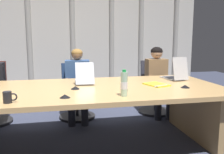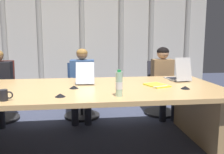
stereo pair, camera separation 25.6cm
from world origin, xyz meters
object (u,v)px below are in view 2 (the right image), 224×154
(office_chair_left_mid, at_px, (82,97))
(conference_mic_middle, at_px, (74,87))
(laptop_center, at_px, (178,76))
(spiral_notepad, at_px, (157,85))
(person_center, at_px, (164,77))
(coffee_mug_near, at_px, (4,95))
(office_chair_center, at_px, (161,94))
(person_left_mid, at_px, (82,80))
(conference_mic_left_side, at_px, (185,87))
(office_chair_left_end, at_px, (0,98))
(conference_mic_right_side, at_px, (60,95))
(laptop_left_mid, at_px, (85,78))
(water_bottle_primary, at_px, (119,84))

(office_chair_left_mid, distance_m, conference_mic_middle, 1.33)
(laptop_center, height_order, office_chair_left_mid, laptop_center)
(spiral_notepad, bearing_deg, person_center, 46.67)
(coffee_mug_near, bearing_deg, laptop_center, 23.02)
(laptop_center, distance_m, office_chair_left_mid, 1.67)
(laptop_center, distance_m, office_chair_center, 0.98)
(person_left_mid, xyz_separation_m, conference_mic_left_side, (1.19, -1.30, 0.11))
(office_chair_left_end, xyz_separation_m, conference_mic_left_side, (2.54, -1.45, 0.41))
(office_chair_left_end, relative_size, conference_mic_left_side, 8.74)
(office_chair_left_mid, xyz_separation_m, office_chair_center, (1.41, 0.00, 0.00))
(laptop_center, xyz_separation_m, office_chair_left_mid, (-1.36, 0.87, -0.47))
(office_chair_left_end, bearing_deg, conference_mic_right_side, 29.81)
(office_chair_left_end, height_order, office_chair_center, office_chair_left_end)
(office_chair_left_mid, relative_size, person_center, 0.77)
(office_chair_left_mid, bearing_deg, laptop_center, 52.25)
(conference_mic_middle, bearing_deg, office_chair_center, 39.96)
(laptop_center, xyz_separation_m, office_chair_left_end, (-2.69, 0.87, -0.45))
(laptop_left_mid, bearing_deg, conference_mic_middle, 162.18)
(conference_mic_middle, bearing_deg, spiral_notepad, 1.63)
(office_chair_left_end, xyz_separation_m, water_bottle_primary, (1.71, -1.72, 0.51))
(office_chair_left_mid, relative_size, water_bottle_primary, 3.31)
(person_left_mid, bearing_deg, conference_mic_middle, -1.06)
(office_chair_left_mid, relative_size, conference_mic_left_side, 8.27)
(office_chair_left_mid, xyz_separation_m, spiral_notepad, (0.93, -1.23, 0.41))
(coffee_mug_near, bearing_deg, water_bottle_primary, 2.11)
(conference_mic_left_side, bearing_deg, person_center, 81.82)
(coffee_mug_near, xyz_separation_m, conference_mic_right_side, (0.52, 0.09, -0.04))
(laptop_left_mid, distance_m, person_center, 1.52)
(office_chair_center, bearing_deg, conference_mic_right_side, -39.57)
(conference_mic_middle, xyz_separation_m, spiral_notepad, (1.03, 0.03, -0.01))
(water_bottle_primary, xyz_separation_m, spiral_notepad, (0.56, 0.49, -0.12))
(office_chair_left_end, bearing_deg, spiral_notepad, 57.70)
(water_bottle_primary, bearing_deg, coffee_mug_near, -177.89)
(laptop_left_mid, height_order, coffee_mug_near, laptop_left_mid)
(person_left_mid, xyz_separation_m, spiral_notepad, (0.92, -1.07, 0.10))
(person_center, xyz_separation_m, spiral_notepad, (-0.46, -1.07, 0.08))
(coffee_mug_near, relative_size, conference_mic_left_side, 1.16)
(person_center, bearing_deg, laptop_center, -2.68)
(water_bottle_primary, bearing_deg, office_chair_left_end, 134.81)
(office_chair_center, xyz_separation_m, conference_mic_middle, (-1.50, -1.26, 0.42))
(office_chair_left_end, relative_size, person_left_mid, 0.83)
(office_chair_left_end, relative_size, conference_mic_middle, 8.74)
(person_left_mid, distance_m, spiral_notepad, 1.42)
(water_bottle_primary, height_order, spiral_notepad, water_bottle_primary)
(office_chair_center, height_order, person_left_mid, person_left_mid)
(office_chair_center, bearing_deg, office_chair_left_mid, -85.12)
(coffee_mug_near, height_order, conference_mic_middle, coffee_mug_near)
(laptop_left_mid, height_order, person_left_mid, person_left_mid)
(laptop_center, distance_m, conference_mic_middle, 1.50)
(conference_mic_right_side, bearing_deg, office_chair_left_end, 123.59)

